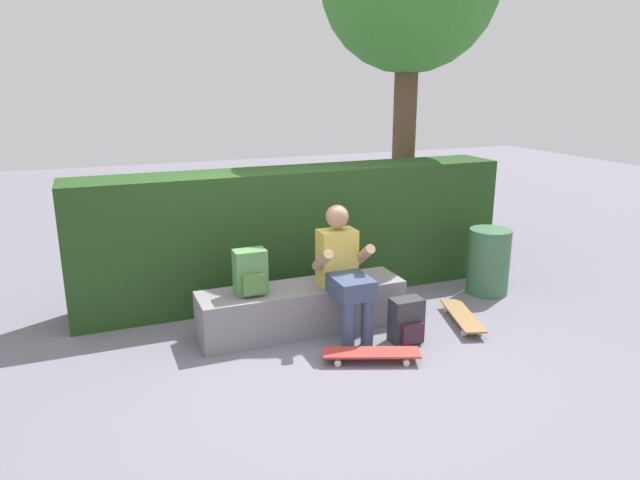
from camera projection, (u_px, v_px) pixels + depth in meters
ground_plane at (315, 343)px, 5.15m from camera, size 24.00×24.00×0.00m
bench_main at (302, 308)px, 5.37m from camera, size 1.91×0.48×0.43m
person_skater at (343, 268)px, 5.18m from camera, size 0.49×0.62×1.18m
skateboard_near_person at (371, 353)px, 4.78m from camera, size 0.82×0.48×0.09m
skateboard_beside_bench at (462, 316)px, 5.54m from camera, size 0.43×0.82×0.09m
backpack_on_bench at (251, 273)px, 5.08m from camera, size 0.28×0.23×0.40m
backpack_on_ground at (407, 321)px, 5.12m from camera, size 0.28×0.23×0.40m
hedge_row at (297, 232)px, 6.18m from camera, size 4.60×0.61×1.36m
trash_bin at (489, 261)px, 6.26m from camera, size 0.45×0.45×0.71m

